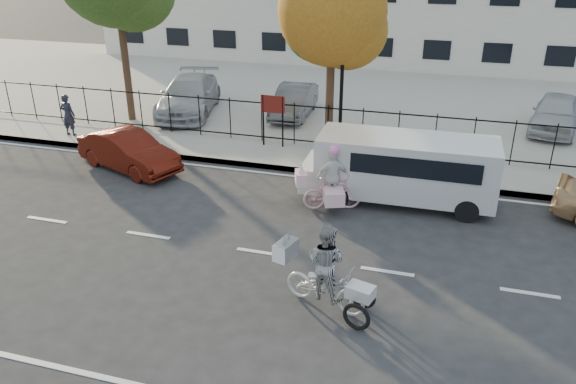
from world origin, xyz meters
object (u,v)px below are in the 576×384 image
(lamppost, at_px, (342,65))
(unicorn_bike, at_px, (331,187))
(pedestrian, at_px, (68,115))
(red_sedan, at_px, (129,151))
(zebra_trike, at_px, (326,276))
(lot_car_d, at_px, (556,113))
(white_van, at_px, (402,167))
(lot_car_c, at_px, (294,101))
(lot_car_a, at_px, (189,95))

(lamppost, distance_m, unicorn_bike, 4.76)
(pedestrian, bearing_deg, red_sedan, 151.93)
(zebra_trike, distance_m, lot_car_d, 14.32)
(lamppost, relative_size, zebra_trike, 2.00)
(white_van, bearing_deg, lot_car_d, 56.19)
(lot_car_c, bearing_deg, red_sedan, -120.33)
(pedestrian, xyz_separation_m, lot_car_c, (7.26, 4.69, -0.15))
(white_van, xyz_separation_m, pedestrian, (-12.26, 2.01, -0.12))
(unicorn_bike, height_order, lot_car_d, unicorn_bike)
(red_sedan, bearing_deg, lamppost, -43.14)
(lamppost, bearing_deg, unicorn_bike, -81.65)
(unicorn_bike, height_order, white_van, white_van)
(red_sedan, bearing_deg, unicorn_bike, -77.54)
(pedestrian, bearing_deg, unicorn_bike, 164.56)
(zebra_trike, xyz_separation_m, white_van, (0.93, 5.45, 0.33))
(zebra_trike, bearing_deg, lamppost, 25.28)
(red_sedan, bearing_deg, lot_car_c, -7.02)
(unicorn_bike, distance_m, pedestrian, 10.94)
(lamppost, xyz_separation_m, unicorn_bike, (0.59, -4.05, -2.43))
(lamppost, bearing_deg, red_sedan, -154.32)
(unicorn_bike, bearing_deg, white_van, -78.35)
(white_van, xyz_separation_m, lot_car_c, (-5.00, 6.70, -0.27))
(lot_car_c, bearing_deg, white_van, -55.41)
(lot_car_a, relative_size, lot_car_c, 1.34)
(zebra_trike, relative_size, lot_car_a, 0.43)
(zebra_trike, xyz_separation_m, red_sedan, (-7.67, 5.44, -0.10))
(lot_car_a, bearing_deg, pedestrian, -140.40)
(pedestrian, xyz_separation_m, lot_car_d, (17.21, 5.60, -0.09))
(red_sedan, xyz_separation_m, lot_car_a, (-0.68, 5.91, 0.26))
(zebra_trike, height_order, pedestrian, zebra_trike)
(zebra_trike, height_order, lot_car_a, zebra_trike)
(unicorn_bike, relative_size, white_van, 0.35)
(zebra_trike, distance_m, lot_car_a, 14.09)
(red_sedan, relative_size, lot_car_d, 0.94)
(zebra_trike, height_order, unicorn_bike, zebra_trike)
(lot_car_a, bearing_deg, red_sedan, -96.34)
(white_van, bearing_deg, zebra_trike, -100.42)
(lamppost, bearing_deg, lot_car_c, 125.39)
(lot_car_c, bearing_deg, pedestrian, -149.27)
(white_van, distance_m, lot_car_a, 10.99)
(zebra_trike, bearing_deg, lot_car_a, 52.00)
(red_sedan, bearing_deg, lot_car_a, 27.73)
(zebra_trike, relative_size, unicorn_bike, 1.16)
(red_sedan, distance_m, lot_car_d, 15.55)
(red_sedan, distance_m, pedestrian, 4.19)
(zebra_trike, bearing_deg, unicorn_bike, 26.45)
(pedestrian, distance_m, lot_car_c, 8.64)
(lamppost, distance_m, zebra_trike, 8.89)
(lot_car_c, height_order, lot_car_d, lot_car_d)
(white_van, xyz_separation_m, lot_car_a, (-9.28, 5.89, -0.17))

